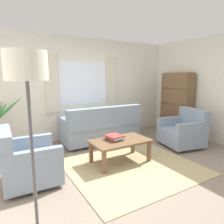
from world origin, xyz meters
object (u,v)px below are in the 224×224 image
book_stack_on_table (114,137)px  bookshelf (176,103)px  armchair_right (183,131)px  coffee_table (120,143)px  standing_lamp (27,86)px  armchair_left (26,161)px  couch (101,128)px

book_stack_on_table → bookshelf: size_ratio=0.21×
armchair_right → coffee_table: 1.77m
armchair_right → standing_lamp: standing_lamp is taller
coffee_table → armchair_right: bearing=0.4°
book_stack_on_table → bookshelf: bookshelf is taller
armchair_left → bookshelf: size_ratio=0.51×
coffee_table → book_stack_on_table: 0.15m
armchair_left → armchair_right: 3.42m
couch → standing_lamp: 3.44m
armchair_left → bookshelf: bookshelf is taller
couch → armchair_right: 1.96m
armchair_left → bookshelf: bearing=-77.5°
couch → armchair_left: size_ratio=2.16×
bookshelf → book_stack_on_table: bearing=107.3°
coffee_table → bookshelf: bearing=19.6°
coffee_table → bookshelf: size_ratio=0.64×
coffee_table → bookshelf: bookshelf is taller
armchair_left → armchair_right: (3.42, -0.06, 0.00)m
coffee_table → standing_lamp: bearing=-143.6°
armchair_right → standing_lamp: 3.94m
coffee_table → book_stack_on_table: book_stack_on_table is taller
standing_lamp → book_stack_on_table: bearing=39.4°
coffee_table → armchair_left: bearing=177.6°
armchair_right → coffee_table: bearing=-78.6°
couch → coffee_table: 1.27m
coffee_table → bookshelf: (2.42, 0.86, 0.51)m
standing_lamp → bookshelf: bearing=27.3°
couch → bookshelf: 2.27m
armchair_right → book_stack_on_table: size_ratio=2.75×
armchair_left → armchair_right: same height
book_stack_on_table → armchair_right: bearing=-2.1°
armchair_right → bookshelf: size_ratio=0.57×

